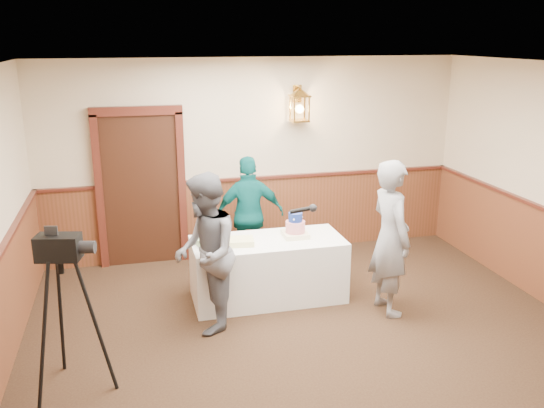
{
  "coord_description": "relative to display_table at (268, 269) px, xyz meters",
  "views": [
    {
      "loc": [
        -1.72,
        -4.33,
        3.08
      ],
      "look_at": [
        -0.2,
        1.7,
        1.25
      ],
      "focal_mm": 38.0,
      "sensor_mm": 36.0,
      "label": 1
    }
  ],
  "objects": [
    {
      "name": "baker",
      "position": [
        1.26,
        -0.66,
        0.52
      ],
      "size": [
        0.47,
        0.68,
        1.79
      ],
      "primitive_type": "imported",
      "rotation": [
        0.0,
        0.0,
        1.64
      ],
      "color": "gray",
      "rests_on": "ground"
    },
    {
      "name": "tv_camera_rig",
      "position": [
        -2.16,
        -1.41,
        0.29
      ],
      "size": [
        0.58,
        0.54,
        1.48
      ],
      "rotation": [
        0.0,
        0.0,
        -0.22
      ],
      "color": "black",
      "rests_on": "ground"
    },
    {
      "name": "assistant_p",
      "position": [
        -0.03,
        0.89,
        0.42
      ],
      "size": [
        0.94,
        0.41,
        1.58
      ],
      "primitive_type": "imported",
      "rotation": [
        0.0,
        0.0,
        3.12
      ],
      "color": "#0B5858",
      "rests_on": "ground"
    },
    {
      "name": "interviewer",
      "position": [
        -0.82,
        -0.55,
        0.49
      ],
      "size": [
        1.51,
        0.91,
        1.73
      ],
      "rotation": [
        0.0,
        0.0,
        -1.7
      ],
      "color": "slate",
      "rests_on": "ground"
    },
    {
      "name": "sheet_cake_yellow",
      "position": [
        -0.35,
        -0.07,
        0.41
      ],
      "size": [
        0.35,
        0.29,
        0.07
      ],
      "primitive_type": "cube",
      "rotation": [
        0.0,
        0.0,
        -0.13
      ],
      "color": "#F2EC90",
      "rests_on": "display_table"
    },
    {
      "name": "sheet_cake_green",
      "position": [
        -0.69,
        0.06,
        0.41
      ],
      "size": [
        0.38,
        0.33,
        0.08
      ],
      "primitive_type": "cube",
      "rotation": [
        0.0,
        0.0,
        0.25
      ],
      "color": "#94C087",
      "rests_on": "display_table"
    },
    {
      "name": "display_table",
      "position": [
        0.0,
        0.0,
        0.0
      ],
      "size": [
        1.8,
        0.8,
        0.75
      ],
      "primitive_type": "cube",
      "color": "white",
      "rests_on": "ground"
    },
    {
      "name": "tiered_cake",
      "position": [
        0.35,
        0.03,
        0.49
      ],
      "size": [
        0.3,
        0.3,
        0.3
      ],
      "rotation": [
        0.0,
        0.0,
        -0.01
      ],
      "color": "#FBF1C3",
      "rests_on": "display_table"
    },
    {
      "name": "ground",
      "position": [
        0.2,
        -1.9,
        -0.38
      ],
      "size": [
        7.0,
        7.0,
        0.0
      ],
      "primitive_type": "plane",
      "color": "black",
      "rests_on": "ground"
    },
    {
      "name": "room_shell",
      "position": [
        0.15,
        -1.45,
        1.15
      ],
      "size": [
        6.02,
        7.02,
        2.81
      ],
      "color": "beige",
      "rests_on": "ground"
    }
  ]
}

